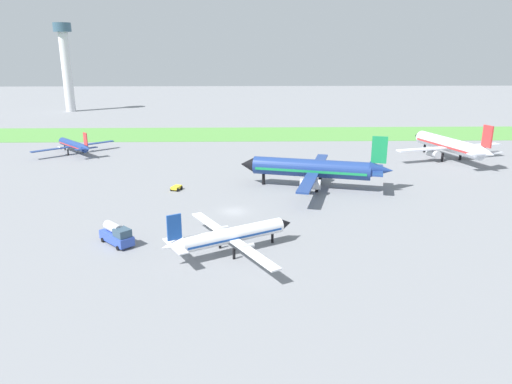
# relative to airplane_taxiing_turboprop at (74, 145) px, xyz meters

# --- Properties ---
(ground_plane) EXTENTS (600.00, 600.00, 0.00)m
(ground_plane) POSITION_rel_airplane_taxiing_turboprop_xyz_m (46.46, -51.36, -2.62)
(ground_plane) COLOR gray
(grass_taxiway_strip) EXTENTS (360.00, 28.00, 0.08)m
(grass_taxiway_strip) POSITION_rel_airplane_taxiing_turboprop_xyz_m (46.46, 31.50, -2.58)
(grass_taxiway_strip) COLOR #549342
(grass_taxiway_strip) RESTS_ON ground_plane
(airplane_taxiing_turboprop) EXTENTS (18.86, 17.14, 7.15)m
(airplane_taxiing_turboprop) POSITION_rel_airplane_taxiing_turboprop_xyz_m (0.00, 0.00, 0.00)
(airplane_taxiing_turboprop) COLOR navy
(airplane_taxiing_turboprop) RESTS_ON ground_plane
(airplane_midfield_jet) EXTENTS (32.50, 32.86, 11.83)m
(airplane_midfield_jet) POSITION_rel_airplane_taxiing_turboprop_xyz_m (63.39, -36.06, 1.65)
(airplane_midfield_jet) COLOR navy
(airplane_midfield_jet) RESTS_ON ground_plane
(airplane_foreground_turboprop) EXTENTS (19.70, 22.61, 7.50)m
(airplane_foreground_turboprop) POSITION_rel_airplane_taxiing_turboprop_xyz_m (46.44, -69.89, 0.13)
(airplane_foreground_turboprop) COLOR white
(airplane_foreground_turboprop) RESTS_ON ground_plane
(airplane_parked_jet_far) EXTENTS (31.23, 30.90, 11.27)m
(airplane_parked_jet_far) POSITION_rel_airplane_taxiing_turboprop_xyz_m (103.56, -10.32, 1.44)
(airplane_parked_jet_far) COLOR silver
(airplane_parked_jet_far) RESTS_ON ground_plane
(baggage_cart_near_gate) EXTENTS (2.51, 2.86, 0.90)m
(baggage_cart_near_gate) POSITION_rel_airplane_taxiing_turboprop_xyz_m (33.95, -37.13, -2.05)
(baggage_cart_near_gate) COLOR yellow
(baggage_cart_near_gate) RESTS_ON ground_plane
(fuel_truck_midfield) EXTENTS (6.25, 6.34, 3.29)m
(fuel_truck_midfield) POSITION_rel_airplane_taxiing_turboprop_xyz_m (28.78, -66.31, -1.03)
(fuel_truck_midfield) COLOR #334FB2
(fuel_truck_midfield) RESTS_ON ground_plane
(control_tower) EXTENTS (8.00, 8.00, 39.88)m
(control_tower) POSITION_rel_airplane_taxiing_turboprop_xyz_m (-33.80, 95.78, 20.69)
(control_tower) COLOR silver
(control_tower) RESTS_ON ground_plane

